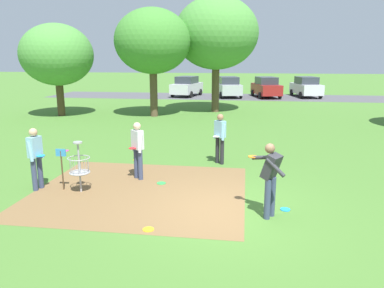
{
  "coord_description": "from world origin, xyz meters",
  "views": [
    {
      "loc": [
        0.34,
        -8.08,
        3.53
      ],
      "look_at": [
        -1.21,
        2.57,
        1.0
      ],
      "focal_mm": 34.39,
      "sensor_mm": 36.0,
      "label": 1
    }
  ],
  "objects_px": {
    "frisbee_mid_grass": "(148,229)",
    "tree_near_left": "(216,34)",
    "frisbee_near_basket": "(285,209)",
    "parked_car_rightmost": "(306,87)",
    "parked_car_center_left": "(228,87)",
    "frisbee_by_tee": "(66,151)",
    "parked_car_center_right": "(266,87)",
    "tree_mid_center": "(57,55)",
    "player_throwing": "(36,155)",
    "parked_car_leftmost": "(187,86)",
    "frisbee_far_right": "(161,183)",
    "player_foreground_watching": "(270,176)",
    "player_waiting_left": "(138,147)",
    "tree_near_right": "(152,42)",
    "frisbee_far_left": "(136,160)",
    "player_waiting_right": "(220,136)",
    "disc_golf_basket": "(77,165)"
  },
  "relations": [
    {
      "from": "frisbee_mid_grass",
      "to": "tree_near_left",
      "type": "height_order",
      "value": "tree_near_left"
    },
    {
      "from": "tree_near_left",
      "to": "frisbee_near_basket",
      "type": "bearing_deg",
      "value": -79.38
    },
    {
      "from": "parked_car_rightmost",
      "to": "parked_car_center_left",
      "type": "bearing_deg",
      "value": -172.23
    },
    {
      "from": "frisbee_by_tee",
      "to": "parked_car_center_right",
      "type": "bearing_deg",
      "value": 67.86
    },
    {
      "from": "frisbee_mid_grass",
      "to": "frisbee_near_basket",
      "type": "bearing_deg",
      "value": 26.74
    },
    {
      "from": "tree_mid_center",
      "to": "player_throwing",
      "type": "bearing_deg",
      "value": -65.14
    },
    {
      "from": "parked_car_leftmost",
      "to": "player_throwing",
      "type": "bearing_deg",
      "value": -90.16
    },
    {
      "from": "frisbee_by_tee",
      "to": "frisbee_far_right",
      "type": "bearing_deg",
      "value": -35.04
    },
    {
      "from": "player_foreground_watching",
      "to": "parked_car_leftmost",
      "type": "xyz_separation_m",
      "value": [
        -6.09,
        26.39,
        -0.06
      ]
    },
    {
      "from": "player_foreground_watching",
      "to": "frisbee_far_right",
      "type": "relative_size",
      "value": 6.61
    },
    {
      "from": "player_waiting_left",
      "to": "tree_near_left",
      "type": "distance_m",
      "value": 14.98
    },
    {
      "from": "frisbee_by_tee",
      "to": "tree_near_right",
      "type": "xyz_separation_m",
      "value": [
        1.29,
        9.02,
        4.46
      ]
    },
    {
      "from": "tree_near_left",
      "to": "parked_car_center_left",
      "type": "height_order",
      "value": "tree_near_left"
    },
    {
      "from": "frisbee_far_right",
      "to": "frisbee_far_left",
      "type": "bearing_deg",
      "value": 121.81
    },
    {
      "from": "frisbee_near_basket",
      "to": "frisbee_far_right",
      "type": "bearing_deg",
      "value": 157.21
    },
    {
      "from": "player_waiting_left",
      "to": "frisbee_mid_grass",
      "type": "height_order",
      "value": "player_waiting_left"
    },
    {
      "from": "player_throwing",
      "to": "player_waiting_right",
      "type": "bearing_deg",
      "value": 34.43
    },
    {
      "from": "parked_car_leftmost",
      "to": "parked_car_center_right",
      "type": "distance_m",
      "value": 7.3
    },
    {
      "from": "frisbee_mid_grass",
      "to": "frisbee_far_left",
      "type": "xyz_separation_m",
      "value": [
        -1.81,
        5.2,
        0.0
      ]
    },
    {
      "from": "disc_golf_basket",
      "to": "frisbee_near_basket",
      "type": "height_order",
      "value": "disc_golf_basket"
    },
    {
      "from": "frisbee_mid_grass",
      "to": "tree_near_left",
      "type": "distance_m",
      "value": 18.31
    },
    {
      "from": "disc_golf_basket",
      "to": "frisbee_far_right",
      "type": "relative_size",
      "value": 5.37
    },
    {
      "from": "tree_mid_center",
      "to": "tree_near_left",
      "type": "bearing_deg",
      "value": 18.5
    },
    {
      "from": "parked_car_leftmost",
      "to": "parked_car_center_right",
      "type": "bearing_deg",
      "value": -0.25
    },
    {
      "from": "player_foreground_watching",
      "to": "tree_mid_center",
      "type": "bearing_deg",
      "value": 131.67
    },
    {
      "from": "player_waiting_left",
      "to": "parked_car_leftmost",
      "type": "xyz_separation_m",
      "value": [
        -2.4,
        24.2,
        -0.05
      ]
    },
    {
      "from": "player_waiting_left",
      "to": "tree_near_left",
      "type": "height_order",
      "value": "tree_near_left"
    },
    {
      "from": "frisbee_by_tee",
      "to": "player_waiting_right",
      "type": "bearing_deg",
      "value": -8.13
    },
    {
      "from": "player_foreground_watching",
      "to": "parked_car_center_left",
      "type": "xyz_separation_m",
      "value": [
        -2.19,
        26.24,
        -0.06
      ]
    },
    {
      "from": "frisbee_by_tee",
      "to": "frisbee_far_right",
      "type": "relative_size",
      "value": 0.97
    },
    {
      "from": "frisbee_far_right",
      "to": "parked_car_leftmost",
      "type": "distance_m",
      "value": 24.75
    },
    {
      "from": "frisbee_by_tee",
      "to": "tree_near_right",
      "type": "bearing_deg",
      "value": 81.87
    },
    {
      "from": "parked_car_center_left",
      "to": "parked_car_rightmost",
      "type": "xyz_separation_m",
      "value": [
        7.05,
        0.96,
        0.0
      ]
    },
    {
      "from": "tree_near_left",
      "to": "tree_mid_center",
      "type": "height_order",
      "value": "tree_near_left"
    },
    {
      "from": "player_waiting_right",
      "to": "tree_mid_center",
      "type": "distance_m",
      "value": 14.3
    },
    {
      "from": "disc_golf_basket",
      "to": "parked_car_leftmost",
      "type": "bearing_deg",
      "value": 92.51
    },
    {
      "from": "player_foreground_watching",
      "to": "player_throwing",
      "type": "relative_size",
      "value": 1.0
    },
    {
      "from": "parked_car_center_right",
      "to": "frisbee_mid_grass",
      "type": "bearing_deg",
      "value": -97.79
    },
    {
      "from": "frisbee_far_right",
      "to": "player_waiting_right",
      "type": "bearing_deg",
      "value": 56.94
    },
    {
      "from": "frisbee_by_tee",
      "to": "frisbee_mid_grass",
      "type": "height_order",
      "value": "same"
    },
    {
      "from": "frisbee_near_basket",
      "to": "frisbee_by_tee",
      "type": "relative_size",
      "value": 0.93
    },
    {
      "from": "frisbee_far_left",
      "to": "tree_mid_center",
      "type": "relative_size",
      "value": 0.04
    },
    {
      "from": "disc_golf_basket",
      "to": "frisbee_far_left",
      "type": "xyz_separation_m",
      "value": [
        0.63,
        3.25,
        -0.74
      ]
    },
    {
      "from": "player_throwing",
      "to": "tree_mid_center",
      "type": "bearing_deg",
      "value": 114.86
    },
    {
      "from": "frisbee_mid_grass",
      "to": "tree_near_right",
      "type": "bearing_deg",
      "value": 103.55
    },
    {
      "from": "frisbee_near_basket",
      "to": "tree_mid_center",
      "type": "distance_m",
      "value": 18.32
    },
    {
      "from": "disc_golf_basket",
      "to": "tree_mid_center",
      "type": "distance_m",
      "value": 14.65
    },
    {
      "from": "player_waiting_right",
      "to": "frisbee_mid_grass",
      "type": "distance_m",
      "value": 5.42
    },
    {
      "from": "frisbee_far_left",
      "to": "parked_car_leftmost",
      "type": "xyz_separation_m",
      "value": [
        -1.74,
        22.23,
        0.91
      ]
    },
    {
      "from": "frisbee_by_tee",
      "to": "parked_car_rightmost",
      "type": "height_order",
      "value": "parked_car_rightmost"
    }
  ]
}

